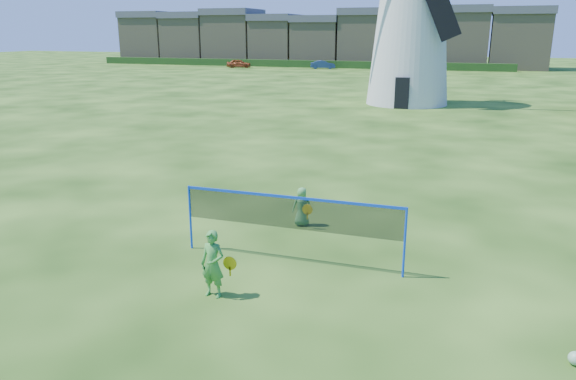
% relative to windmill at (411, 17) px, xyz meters
% --- Properties ---
extents(ground, '(220.00, 220.00, 0.00)m').
position_rel_windmill_xyz_m(ground, '(0.50, -28.96, -5.97)').
color(ground, black).
rests_on(ground, ground).
extents(windmill, '(13.29, 5.68, 17.61)m').
position_rel_windmill_xyz_m(windmill, '(0.00, 0.00, 0.00)').
color(windmill, silver).
rests_on(windmill, ground).
extents(badminton_net, '(5.05, 0.05, 1.55)m').
position_rel_windmill_xyz_m(badminton_net, '(0.96, -29.04, -4.83)').
color(badminton_net, blue).
rests_on(badminton_net, ground).
extents(player_girl, '(0.68, 0.37, 1.35)m').
position_rel_windmill_xyz_m(player_girl, '(0.06, -31.09, -5.30)').
color(player_girl, '#41933B').
rests_on(player_girl, ground).
extents(player_boy, '(0.66, 0.48, 1.05)m').
position_rel_windmill_xyz_m(player_boy, '(0.49, -26.66, -5.45)').
color(player_boy, '#509A4A').
rests_on(player_boy, ground).
extents(play_ball, '(0.22, 0.22, 0.22)m').
position_rel_windmill_xyz_m(play_ball, '(6.41, -31.37, -5.86)').
color(play_ball, green).
rests_on(play_ball, ground).
extents(terraced_houses, '(65.24, 8.40, 8.40)m').
position_rel_windmill_xyz_m(terraced_houses, '(-19.05, 43.04, -1.96)').
color(terraced_houses, '#8D7E5E').
rests_on(terraced_houses, ground).
extents(hedge, '(62.00, 0.80, 1.00)m').
position_rel_windmill_xyz_m(hedge, '(-21.50, 37.04, -5.47)').
color(hedge, '#193814').
rests_on(hedge, ground).
extents(car_left, '(3.70, 2.27, 1.18)m').
position_rel_windmill_xyz_m(car_left, '(-27.60, 33.24, -5.39)').
color(car_left, '#923C1A').
rests_on(car_left, ground).
extents(car_right, '(3.62, 2.06, 1.13)m').
position_rel_windmill_xyz_m(car_right, '(-15.64, 34.84, -5.41)').
color(car_right, navy).
rests_on(car_right, ground).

